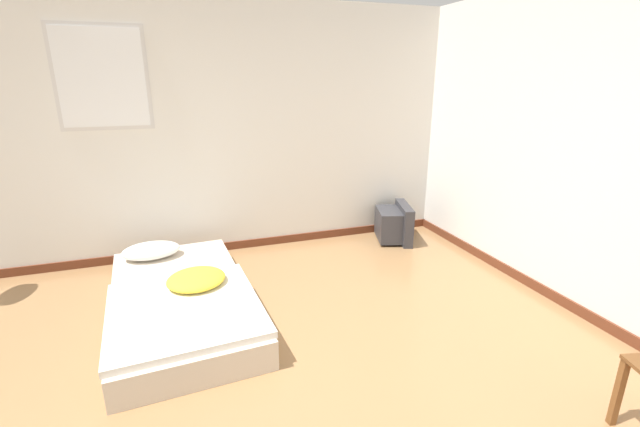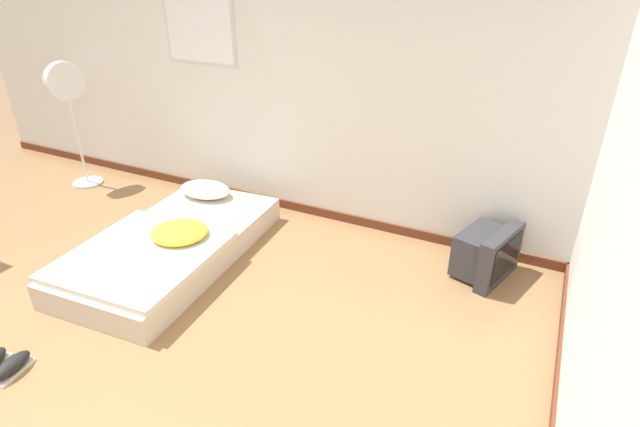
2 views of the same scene
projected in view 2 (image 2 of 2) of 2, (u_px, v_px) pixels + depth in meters
ground_plane at (25, 401)px, 2.92m from camera, size 20.00×20.00×0.00m
wall_back at (271, 80)px, 4.63m from camera, size 7.97×0.08×2.60m
mattress_bed at (172, 244)px, 4.23m from camera, size 1.17×2.05×0.36m
crt_tv at (487, 253)px, 3.98m from camera, size 0.49×0.60×0.43m
sneaker_pair at (1, 365)px, 3.11m from camera, size 0.32×0.32×0.10m
standing_fan at (69, 100)px, 5.26m from camera, size 0.33×0.41×1.36m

